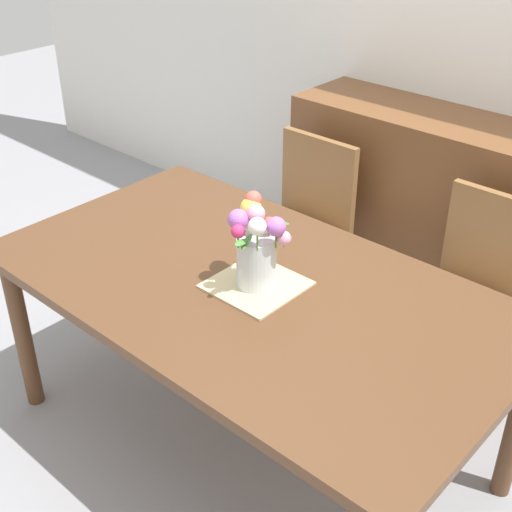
{
  "coord_description": "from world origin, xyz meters",
  "views": [
    {
      "loc": [
        1.36,
        -1.48,
        2.08
      ],
      "look_at": [
        0.03,
        -0.0,
        0.88
      ],
      "focal_mm": 48.7,
      "sensor_mm": 36.0,
      "label": 1
    }
  ],
  "objects": [
    {
      "name": "chair_right",
      "position": [
        0.45,
        0.86,
        0.52
      ],
      "size": [
        0.42,
        0.42,
        0.9
      ],
      "rotation": [
        0.0,
        0.0,
        3.14
      ],
      "color": "olive",
      "rests_on": "ground_plane"
    },
    {
      "name": "chair_left",
      "position": [
        -0.45,
        0.86,
        0.52
      ],
      "size": [
        0.42,
        0.42,
        0.9
      ],
      "rotation": [
        0.0,
        0.0,
        3.14
      ],
      "color": "olive",
      "rests_on": "ground_plane"
    },
    {
      "name": "dresser",
      "position": [
        -0.04,
        1.33,
        0.5
      ],
      "size": [
        1.4,
        0.47,
        1.0
      ],
      "color": "brown",
      "rests_on": "ground_plane"
    },
    {
      "name": "dining_table",
      "position": [
        0.0,
        0.0,
        0.69
      ],
      "size": [
        1.86,
        1.05,
        0.76
      ],
      "color": "brown",
      "rests_on": "ground_plane"
    },
    {
      "name": "back_wall",
      "position": [
        0.0,
        1.6,
        1.4
      ],
      "size": [
        7.0,
        0.1,
        2.8
      ],
      "primitive_type": "cube",
      "color": "silver",
      "rests_on": "ground_plane"
    },
    {
      "name": "ground_plane",
      "position": [
        0.0,
        0.0,
        0.0
      ],
      "size": [
        12.0,
        12.0,
        0.0
      ],
      "primitive_type": "plane",
      "color": "#939399"
    },
    {
      "name": "flower_vase",
      "position": [
        0.03,
        0.0,
        0.92
      ],
      "size": [
        0.22,
        0.26,
        0.31
      ],
      "color": "silver",
      "rests_on": "placemat"
    },
    {
      "name": "placemat",
      "position": [
        0.03,
        -0.0,
        0.77
      ],
      "size": [
        0.29,
        0.29,
        0.01
      ],
      "primitive_type": "cube",
      "color": "#CCB789",
      "rests_on": "dining_table"
    }
  ]
}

